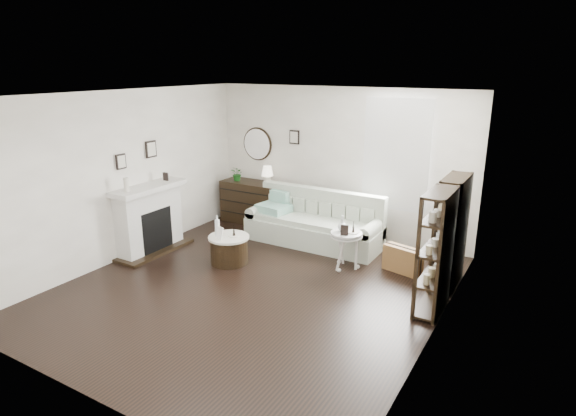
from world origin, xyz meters
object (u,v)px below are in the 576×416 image
Objects in this scene: sofa at (315,226)px; dresser at (252,202)px; drum_table at (229,249)px; pedestal_table at (346,236)px.

dresser is (-1.62, 0.40, 0.11)m from sofa.
sofa is 1.93× the size of dresser.
pedestal_table reaches higher than drum_table.
pedestal_table is (1.70, 0.74, 0.32)m from drum_table.
sofa is 1.67m from dresser.
sofa is at bearing 140.47° from pedestal_table.
dresser is 2.10m from drum_table.
sofa is 3.69× the size of drum_table.
drum_table is at bearing -65.94° from dresser.
sofa is 1.70m from drum_table.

